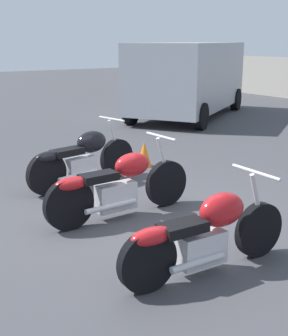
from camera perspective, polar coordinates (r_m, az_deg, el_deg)
ground_plane at (r=6.11m, az=-0.88°, el=-6.04°), size 60.00×60.00×0.00m
motorcycle_slot_0 at (r=7.36m, az=-7.52°, el=1.21°), size 0.68×2.00×1.01m
motorcycle_slot_1 at (r=5.99m, az=-3.16°, el=-2.18°), size 0.62×2.13×1.01m
motorcycle_slot_2 at (r=4.61m, az=7.50°, el=-7.93°), size 0.65×1.98×0.96m
parked_van at (r=14.14m, az=5.51°, el=11.09°), size 4.54×5.41×2.16m
traffic_cone_near at (r=8.49m, az=0.02°, el=1.71°), size 0.27×0.27×0.46m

